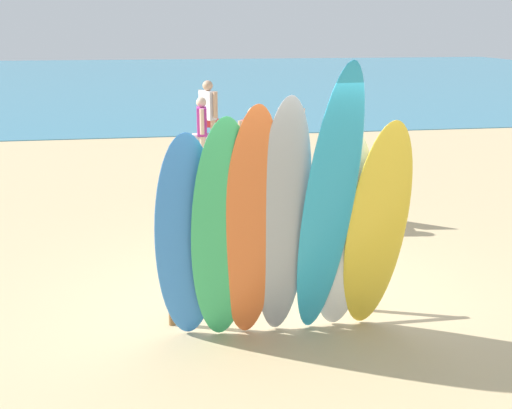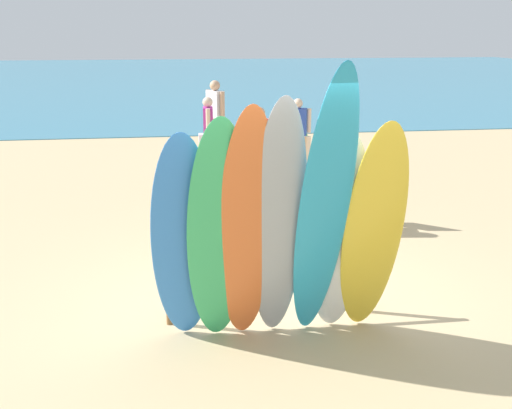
{
  "view_description": "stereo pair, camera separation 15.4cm",
  "coord_description": "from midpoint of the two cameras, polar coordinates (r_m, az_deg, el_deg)",
  "views": [
    {
      "loc": [
        -1.07,
        -5.68,
        2.93
      ],
      "look_at": [
        0.0,
        1.09,
        0.91
      ],
      "focal_mm": 42.84,
      "sensor_mm": 36.0,
      "label": 1
    },
    {
      "loc": [
        -0.92,
        -5.7,
        2.93
      ],
      "look_at": [
        0.0,
        1.09,
        0.91
      ],
      "focal_mm": 42.84,
      "sensor_mm": 36.0,
      "label": 2
    }
  ],
  "objects": [
    {
      "name": "ground",
      "position": [
        19.93,
        -6.09,
        7.84
      ],
      "size": [
        60.0,
        60.0,
        0.0
      ],
      "primitive_type": "plane",
      "color": "tan"
    },
    {
      "name": "ocean_water",
      "position": [
        36.82,
        -7.57,
        11.69
      ],
      "size": [
        60.0,
        40.0,
        0.02
      ],
      "primitive_type": "cube",
      "color": "teal",
      "rests_on": "ground"
    },
    {
      "name": "surfboard_rack",
      "position": [
        6.25,
        0.86,
        -5.97
      ],
      "size": [
        2.19,
        0.07,
        0.74
      ],
      "color": "brown",
      "rests_on": "ground"
    },
    {
      "name": "surfboard_blue_0",
      "position": [
        5.56,
        -7.25,
        -3.47
      ],
      "size": [
        0.59,
        0.61,
        2.1
      ],
      "primitive_type": "ellipsoid",
      "rotation": [
        0.25,
        0.0,
        0.02
      ],
      "color": "#337AD1",
      "rests_on": "ground"
    },
    {
      "name": "surfboard_green_1",
      "position": [
        5.47,
        -3.94,
        -2.95
      ],
      "size": [
        0.61,
        0.67,
        2.24
      ],
      "primitive_type": "ellipsoid",
      "rotation": [
        0.25,
        0.0,
        0.06
      ],
      "color": "#38B266",
      "rests_on": "ground"
    },
    {
      "name": "surfboard_orange_2",
      "position": [
        5.46,
        -1.25,
        -2.39
      ],
      "size": [
        0.56,
        0.71,
        2.34
      ],
      "primitive_type": "ellipsoid",
      "rotation": [
        0.26,
        0.0,
        0.05
      ],
      "color": "orange",
      "rests_on": "ground"
    },
    {
      "name": "surfboard_grey_3",
      "position": [
        5.49,
        1.68,
        -1.93
      ],
      "size": [
        0.51,
        0.74,
        2.41
      ],
      "primitive_type": "ellipsoid",
      "rotation": [
        0.27,
        0.0,
        -0.02
      ],
      "color": "#999EA3",
      "rests_on": "ground"
    },
    {
      "name": "surfboard_teal_4",
      "position": [
        5.43,
        5.92,
        -0.65
      ],
      "size": [
        0.56,
        0.96,
        2.69
      ],
      "primitive_type": "ellipsoid",
      "rotation": [
        0.31,
        0.0,
        0.1
      ],
      "color": "#289EC6",
      "rests_on": "ground"
    },
    {
      "name": "surfboard_white_5",
      "position": [
        5.75,
        7.24,
        -2.8
      ],
      "size": [
        0.6,
        0.64,
        2.1
      ],
      "primitive_type": "ellipsoid",
      "rotation": [
        0.24,
        0.0,
        -0.09
      ],
      "color": "white",
      "rests_on": "ground"
    },
    {
      "name": "surfboard_yellow_6",
      "position": [
        5.74,
        10.41,
        -2.5
      ],
      "size": [
        0.58,
        0.76,
        2.19
      ],
      "primitive_type": "ellipsoid",
      "rotation": [
        0.3,
        0.0,
        -0.02
      ],
      "color": "yellow",
      "rests_on": "ground"
    },
    {
      "name": "beachgoer_near_rack",
      "position": [
        14.29,
        -4.79,
        8.55
      ],
      "size": [
        0.45,
        0.57,
        1.73
      ],
      "rotation": [
        0.0,
        0.0,
        2.13
      ],
      "color": "tan",
      "rests_on": "ground"
    },
    {
      "name": "beachgoer_midbeach",
      "position": [
        12.76,
        -5.42,
        7.07
      ],
      "size": [
        0.4,
        0.58,
        1.53
      ],
      "rotation": [
        0.0,
        0.0,
        1.52
      ],
      "color": "beige",
      "rests_on": "ground"
    },
    {
      "name": "beachgoer_photographing",
      "position": [
        12.88,
        2.96,
        7.09
      ],
      "size": [
        0.55,
        0.28,
        1.48
      ],
      "rotation": [
        0.0,
        0.0,
        6.01
      ],
      "color": "beige",
      "rests_on": "ground"
    },
    {
      "name": "beachgoer_strolling",
      "position": [
        10.51,
        -0.6,
        5.42
      ],
      "size": [
        0.58,
        0.34,
        1.61
      ],
      "rotation": [
        0.0,
        0.0,
        3.51
      ],
      "color": "tan",
      "rests_on": "ground"
    },
    {
      "name": "beachgoer_by_water",
      "position": [
        9.03,
        2.37,
        3.55
      ],
      "size": [
        0.59,
        0.31,
        1.6
      ],
      "rotation": [
        0.0,
        0.0,
        6.01
      ],
      "color": "beige",
      "rests_on": "ground"
    },
    {
      "name": "beach_chair_red",
      "position": [
        9.29,
        10.12,
        0.5
      ],
      "size": [
        0.59,
        0.77,
        0.81
      ],
      "rotation": [
        0.0,
        0.0,
        -0.13
      ],
      "color": "#B7B7BC",
      "rests_on": "ground"
    }
  ]
}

